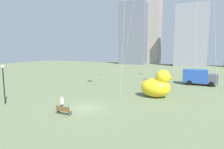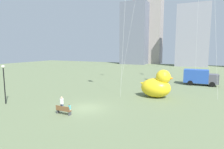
{
  "view_description": "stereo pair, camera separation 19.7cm",
  "coord_description": "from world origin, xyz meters",
  "px_view_note": "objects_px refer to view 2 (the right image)",
  "views": [
    {
      "loc": [
        11.18,
        -17.45,
        6.55
      ],
      "look_at": [
        1.9,
        2.78,
        3.58
      ],
      "focal_mm": 30.38,
      "sensor_mm": 36.0,
      "label": 1
    },
    {
      "loc": [
        11.36,
        -17.37,
        6.55
      ],
      "look_at": [
        1.9,
        2.78,
        3.58
      ],
      "focal_mm": 30.38,
      "sensor_mm": 36.0,
      "label": 2
    }
  ],
  "objects_px": {
    "giant_inflatable_duck": "(157,86)",
    "box_truck": "(200,77)",
    "park_bench": "(63,110)",
    "person_adult": "(62,103)",
    "lamppost": "(4,77)",
    "person_child": "(70,108)"
  },
  "relations": [
    {
      "from": "giant_inflatable_duck",
      "to": "box_truck",
      "type": "distance_m",
      "value": 13.41
    },
    {
      "from": "person_adult",
      "to": "giant_inflatable_duck",
      "type": "relative_size",
      "value": 0.34
    },
    {
      "from": "lamppost",
      "to": "box_truck",
      "type": "relative_size",
      "value": 0.82
    },
    {
      "from": "park_bench",
      "to": "box_truck",
      "type": "xyz_separation_m",
      "value": [
        12.28,
        23.34,
        0.96
      ]
    },
    {
      "from": "park_bench",
      "to": "box_truck",
      "type": "relative_size",
      "value": 0.29
    },
    {
      "from": "box_truck",
      "to": "person_child",
      "type": "bearing_deg",
      "value": -117.54
    },
    {
      "from": "person_child",
      "to": "box_truck",
      "type": "bearing_deg",
      "value": 62.46
    },
    {
      "from": "park_bench",
      "to": "box_truck",
      "type": "bearing_deg",
      "value": 62.25
    },
    {
      "from": "giant_inflatable_duck",
      "to": "lamppost",
      "type": "bearing_deg",
      "value": -145.27
    },
    {
      "from": "park_bench",
      "to": "person_adult",
      "type": "distance_m",
      "value": 1.23
    },
    {
      "from": "box_truck",
      "to": "person_adult",
      "type": "bearing_deg",
      "value": -120.21
    },
    {
      "from": "giant_inflatable_duck",
      "to": "person_adult",
      "type": "bearing_deg",
      "value": -127.76
    },
    {
      "from": "lamppost",
      "to": "person_child",
      "type": "bearing_deg",
      "value": 3.09
    },
    {
      "from": "giant_inflatable_duck",
      "to": "box_truck",
      "type": "bearing_deg",
      "value": 67.05
    },
    {
      "from": "person_adult",
      "to": "lamppost",
      "type": "bearing_deg",
      "value": -174.47
    },
    {
      "from": "person_child",
      "to": "giant_inflatable_duck",
      "type": "distance_m",
      "value": 12.47
    },
    {
      "from": "person_adult",
      "to": "box_truck",
      "type": "bearing_deg",
      "value": 59.79
    },
    {
      "from": "person_adult",
      "to": "lamppost",
      "type": "height_order",
      "value": "lamppost"
    },
    {
      "from": "park_bench",
      "to": "lamppost",
      "type": "bearing_deg",
      "value": 179.81
    },
    {
      "from": "person_adult",
      "to": "park_bench",
      "type": "bearing_deg",
      "value": -43.25
    },
    {
      "from": "person_adult",
      "to": "giant_inflatable_duck",
      "type": "distance_m",
      "value": 12.92
    },
    {
      "from": "person_child",
      "to": "giant_inflatable_duck",
      "type": "relative_size",
      "value": 0.21
    }
  ]
}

